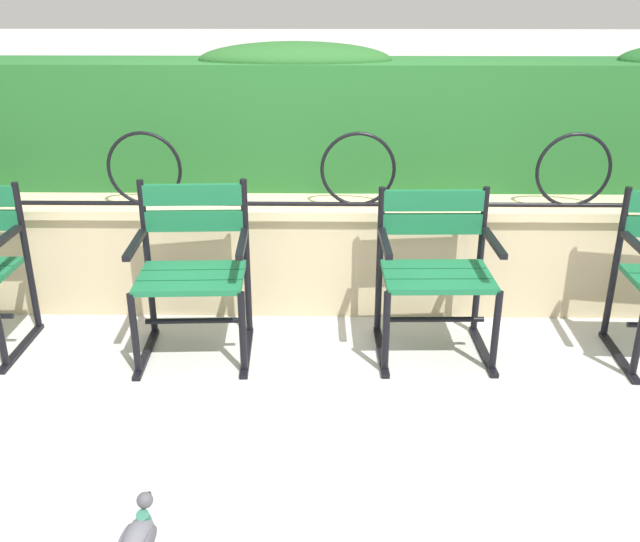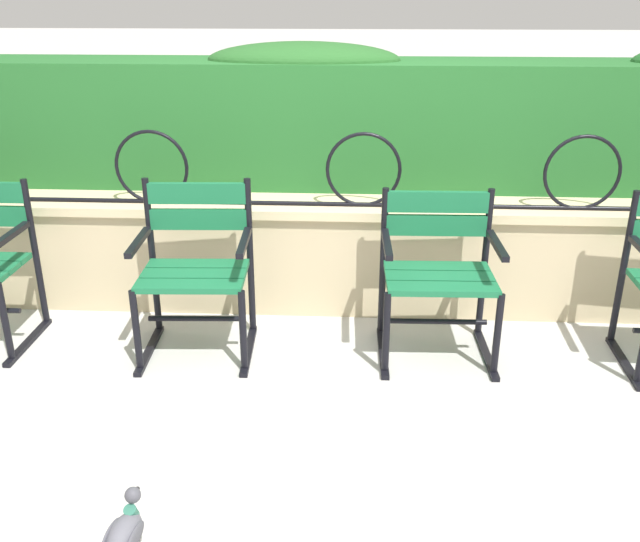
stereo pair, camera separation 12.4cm
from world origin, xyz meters
name	(u,v)px [view 1 (the left image)]	position (x,y,z in m)	size (l,w,h in m)	color
ground_plane	(320,384)	(0.00, 0.00, 0.00)	(60.00, 60.00, 0.00)	#B7B5AF
stone_wall	(322,254)	(0.00, 0.93, 0.33)	(8.32, 0.41, 0.65)	#C6B289
iron_arch_fence	(264,175)	(-0.33, 0.85, 0.82)	(7.76, 0.02, 0.42)	black
hedge_row	(323,117)	(0.00, 1.38, 1.05)	(8.15, 0.57, 0.88)	#236028
park_chair_centre_left	(193,267)	(-0.65, 0.36, 0.47)	(0.59, 0.55, 0.88)	#19663D
park_chair_centre_right	(435,268)	(0.59, 0.40, 0.46)	(0.59, 0.53, 0.84)	#19663D
pigeon_near_chairs	(137,540)	(-0.58, -1.15, 0.11)	(0.12, 0.29, 0.22)	#5B5B66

